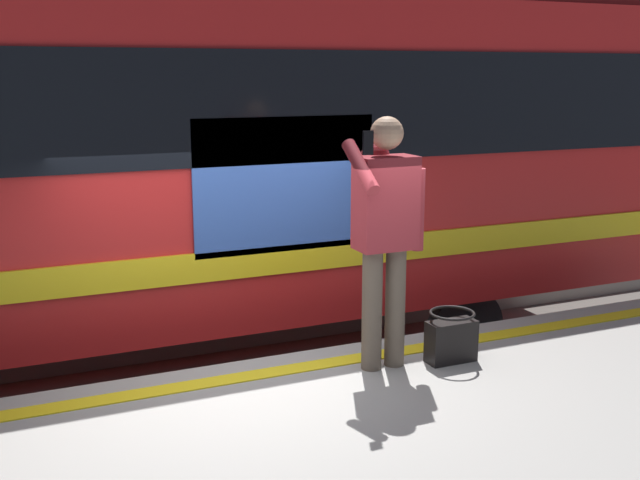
% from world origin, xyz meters
% --- Properties ---
extents(safety_line, '(12.84, 0.16, 0.01)m').
position_xyz_m(safety_line, '(0.00, 0.30, 1.09)').
color(safety_line, yellow).
rests_on(safety_line, platform).
extents(track_rail_near, '(17.03, 0.08, 0.16)m').
position_xyz_m(track_rail_near, '(0.00, -1.61, 0.08)').
color(track_rail_near, slate).
rests_on(track_rail_near, ground).
extents(track_rail_far, '(17.03, 0.08, 0.16)m').
position_xyz_m(track_rail_far, '(0.00, -3.05, 0.08)').
color(track_rail_far, slate).
rests_on(track_rail_far, ground).
extents(passenger, '(0.57, 0.55, 1.73)m').
position_xyz_m(passenger, '(-0.79, 0.49, 2.11)').
color(passenger, brown).
rests_on(passenger, platform).
extents(handbag, '(0.36, 0.32, 0.37)m').
position_xyz_m(handbag, '(-1.27, 0.61, 1.26)').
color(handbag, black).
rests_on(handbag, platform).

